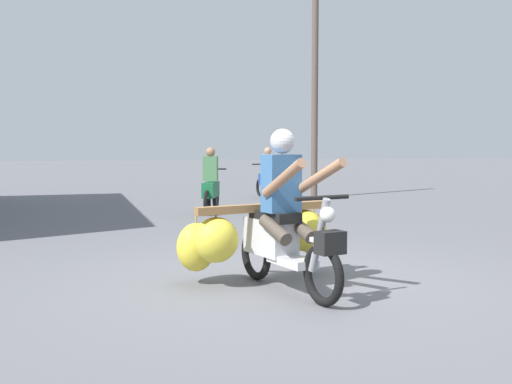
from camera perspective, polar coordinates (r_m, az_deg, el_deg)
name	(u,v)px	position (r m, az deg, el deg)	size (l,w,h in m)	color
ground_plane	(290,283)	(6.18, 3.27, -8.78)	(120.00, 120.00, 0.00)	slate
motorbike_main_loaded	(266,231)	(5.99, 0.95, -3.76)	(1.76, 1.74, 1.58)	black
motorbike_distant_ahead_left	(267,177)	(16.38, 1.11, 1.41)	(0.50, 1.62, 1.40)	black
motorbike_distant_ahead_right	(211,186)	(12.69, -4.36, 0.55)	(0.78, 1.53, 1.40)	black
utility_pole	(315,85)	(16.60, 5.68, 10.20)	(0.18, 0.18, 6.21)	brown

